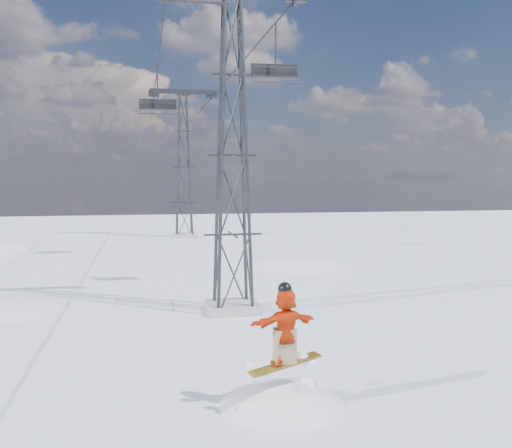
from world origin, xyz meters
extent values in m
plane|color=white|center=(0.00, 0.00, 0.00)|extent=(120.00, 120.00, 0.00)
sphere|color=white|center=(6.00, 18.00, -9.50)|extent=(20.00, 20.00, 20.00)
cube|color=#999999|center=(0.80, 8.00, 0.15)|extent=(1.80, 1.80, 0.30)
cube|color=#999999|center=(0.80, 33.00, 0.15)|extent=(1.80, 1.80, 0.30)
cube|color=#292C30|center=(0.80, 33.00, 11.25)|extent=(5.00, 0.35, 0.35)
cube|color=#292C30|center=(-1.40, 33.00, 11.05)|extent=(0.80, 0.25, 0.50)
cube|color=#292C30|center=(3.00, 33.00, 11.05)|extent=(0.80, 0.25, 0.50)
cylinder|color=black|center=(-1.40, 19.50, 10.85)|extent=(0.06, 51.00, 0.06)
cylinder|color=black|center=(3.00, 19.50, 10.85)|extent=(0.06, 51.00, 0.06)
cube|color=#B17B17|center=(0.55, -0.67, 0.97)|extent=(1.61, 0.76, 0.24)
imported|color=red|center=(0.55, -0.67, 1.76)|extent=(1.49, 0.74, 1.54)
cube|color=#877B53|center=(0.55, -0.67, 1.35)|extent=(0.49, 0.41, 0.71)
sphere|color=black|center=(0.55, -0.67, 2.51)|extent=(0.29, 0.29, 0.29)
cylinder|color=black|center=(-1.40, 0.63, 8.43)|extent=(1.98, 0.06, 0.06)
cylinder|color=black|center=(3.00, 10.92, 9.79)|extent=(0.08, 0.08, 2.13)
cube|color=black|center=(3.00, 10.92, 8.72)|extent=(1.93, 0.43, 0.08)
cube|color=black|center=(3.00, 11.13, 9.01)|extent=(1.93, 0.06, 0.53)
cylinder|color=black|center=(3.00, 10.68, 8.48)|extent=(1.93, 0.06, 0.06)
cylinder|color=black|center=(3.00, 10.63, 9.06)|extent=(1.93, 0.05, 0.05)
cylinder|color=black|center=(-1.40, 21.30, 9.69)|extent=(0.08, 0.08, 2.32)
cube|color=black|center=(-1.40, 21.30, 8.53)|extent=(2.11, 0.47, 0.08)
cube|color=black|center=(-1.40, 21.53, 8.85)|extent=(2.11, 0.06, 0.58)
cylinder|color=black|center=(-1.40, 21.04, 8.27)|extent=(2.11, 0.06, 0.06)
cylinder|color=black|center=(-1.40, 20.98, 8.90)|extent=(2.11, 0.05, 0.05)
camera|label=1|loc=(-2.21, -11.65, 4.79)|focal=40.00mm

